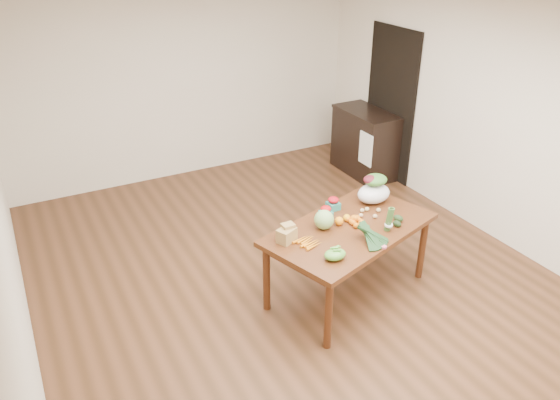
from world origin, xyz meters
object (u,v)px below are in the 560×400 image
cabinet (365,142)px  paper_bag (287,234)px  cabbage (324,220)px  salad_bag (374,190)px  mandarin_cluster (355,220)px  kale_bunch (375,236)px  dining_table (348,260)px  asparagus_bundle (389,219)px

cabinet → paper_bag: size_ratio=4.56×
cabbage → salad_bag: bearing=16.5°
cabinet → mandarin_cluster: bearing=-128.0°
paper_bag → kale_bunch: size_ratio=0.56×
paper_bag → salad_bag: (1.15, 0.26, 0.06)m
dining_table → kale_bunch: kale_bunch is taller
paper_bag → asparagus_bundle: size_ratio=0.89×
cabbage → kale_bunch: (0.26, -0.45, -0.01)m
paper_bag → cabbage: 0.42m
mandarin_cluster → dining_table: bearing=-158.3°
cabbage → cabinet: bearing=46.6°
mandarin_cluster → asparagus_bundle: asparagus_bundle is taller
mandarin_cluster → kale_bunch: kale_bunch is taller
paper_bag → cabbage: (0.42, 0.04, 0.01)m
paper_bag → asparagus_bundle: 0.97m
cabinet → kale_bunch: (-1.84, -2.66, 0.36)m
paper_bag → salad_bag: size_ratio=0.63×
cabinet → salad_bag: bearing=-124.3°
mandarin_cluster → asparagus_bundle: bearing=-52.5°
mandarin_cluster → salad_bag: 0.52m
dining_table → asparagus_bundle: size_ratio=6.59×
cabbage → mandarin_cluster: (0.31, -0.07, -0.05)m
kale_bunch → paper_bag: bearing=131.8°
paper_bag → mandarin_cluster: size_ratio=1.24×
cabbage → kale_bunch: 0.52m
mandarin_cluster → salad_bag: size_ratio=0.51×
salad_bag → cabinet: bearing=55.7°
asparagus_bundle → cabinet: bearing=40.6°
mandarin_cluster → kale_bunch: bearing=-98.0°
kale_bunch → salad_bag: (0.48, 0.67, 0.06)m
cabinet → salad_bag: size_ratio=2.88×
mandarin_cluster → asparagus_bundle: size_ratio=0.72×
dining_table → kale_bunch: (0.02, -0.35, 0.45)m
kale_bunch → asparagus_bundle: bearing=9.2°
cabbage → asparagus_bundle: 0.60m
cabinet → cabbage: (-2.10, -2.22, 0.37)m
dining_table → salad_bag: 0.78m
mandarin_cluster → paper_bag: bearing=178.0°
cabinet → dining_table: bearing=-128.8°
dining_table → asparagus_bundle: 0.61m
cabbage → kale_bunch: bearing=-60.2°
cabbage → mandarin_cluster: bearing=-12.6°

